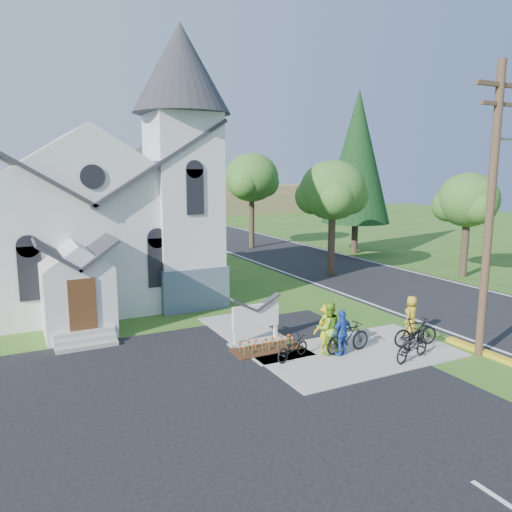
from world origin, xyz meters
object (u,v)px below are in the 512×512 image
church_sign (256,317)px  bike_1 (348,337)px  cyclist_3 (328,326)px  cyclist_4 (411,315)px  cyclist_0 (326,329)px  bike_0 (292,348)px  cyclist_2 (342,333)px  utility_pole (492,202)px  cyclist_1 (328,328)px  bike_3 (416,332)px  bike_2 (412,346)px  bike_4 (414,336)px

church_sign → bike_1: church_sign is taller
cyclist_3 → cyclist_4: cyclist_3 is taller
cyclist_0 → bike_1: cyclist_0 is taller
bike_0 → cyclist_2: size_ratio=0.96×
utility_pole → bike_1: 6.71m
cyclist_1 → cyclist_2: (0.33, -0.35, -0.11)m
bike_0 → cyclist_3: bearing=-96.3°
church_sign → utility_pole: size_ratio=0.22×
utility_pole → cyclist_3: bearing=146.5°
bike_3 → cyclist_4: (0.85, 1.11, 0.23)m
bike_0 → bike_2: bearing=-137.8°
cyclist_1 → bike_4: (3.22, -0.86, -0.53)m
cyclist_2 → bike_3: (2.98, -0.49, -0.28)m
cyclist_3 → cyclist_4: bearing=-173.8°
cyclist_3 → bike_4: cyclist_3 is taller
cyclist_0 → bike_2: (2.23, -1.91, -0.38)m
cyclist_0 → bike_4: 3.40m
cyclist_2 → cyclist_4: 3.88m
bike_1 → bike_2: bearing=-136.8°
bike_0 → cyclist_3: size_ratio=0.97×
cyclist_1 → cyclist_2: size_ratio=1.14×
bike_2 → cyclist_4: cyclist_4 is taller
cyclist_1 → bike_4: cyclist_1 is taller
cyclist_4 → utility_pole: bearing=80.9°
cyclist_2 → cyclist_3: bearing=-103.1°
cyclist_0 → bike_2: cyclist_0 is taller
cyclist_2 → cyclist_4: size_ratio=1.07×
cyclist_2 → cyclist_4: cyclist_2 is taller
church_sign → cyclist_2: church_sign is taller
cyclist_4 → cyclist_1: bearing=-19.5°
cyclist_2 → cyclist_0: bearing=-67.0°
bike_0 → bike_4: 4.72m
church_sign → cyclist_0: bearing=-51.2°
church_sign → bike_2: church_sign is taller
bike_2 → cyclist_3: 3.01m
bike_3 → church_sign: bearing=67.6°
cyclist_2 → cyclist_4: bearing=177.5°
bike_1 → cyclist_2: cyclist_2 is taller
bike_2 → cyclist_3: cyclist_3 is taller
cyclist_1 → cyclist_3: bearing=-118.2°
bike_1 → bike_2: size_ratio=1.01×
cyclist_3 → bike_1: bearing=122.6°
bike_0 → bike_2: (3.63, -1.89, 0.07)m
bike_0 → cyclist_2: cyclist_2 is taller
bike_2 → bike_4: bearing=-61.8°
cyclist_4 → bike_1: bearing=-14.8°
church_sign → cyclist_2: (2.05, -2.62, -0.15)m
utility_pole → cyclist_2: (-4.51, 2.08, -4.53)m
church_sign → bike_2: (3.95, -4.05, -0.49)m
bike_3 → utility_pole: bearing=-126.7°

